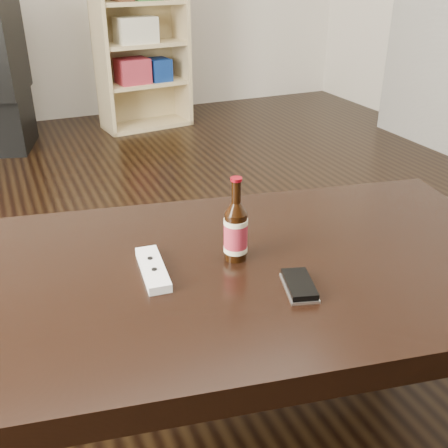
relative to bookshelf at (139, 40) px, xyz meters
name	(u,v)px	position (x,y,z in m)	size (l,w,h in m)	color
floor	(186,348)	(-0.59, -2.55, -0.63)	(5.00, 6.00, 0.01)	black
bookshelf	(139,40)	(0.00, 0.00, 0.00)	(0.67, 0.37, 1.19)	#CEB97D
coffee_table	(257,285)	(-0.52, -2.89, -0.19)	(1.45, 1.00, 0.50)	black
beer_bottle	(236,231)	(-0.56, -2.85, -0.05)	(0.06, 0.06, 0.21)	black
phone	(299,286)	(-0.49, -3.03, -0.11)	(0.09, 0.13, 0.02)	silver
remote	(153,269)	(-0.76, -2.83, -0.11)	(0.07, 0.19, 0.02)	white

